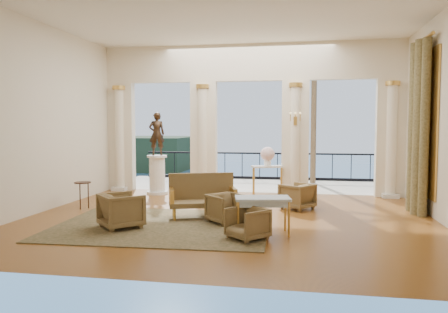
% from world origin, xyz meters
% --- Properties ---
extents(floor, '(9.00, 9.00, 0.00)m').
position_xyz_m(floor, '(0.00, 0.00, 0.00)').
color(floor, '#43230F').
rests_on(floor, ground).
extents(room_walls, '(9.00, 9.00, 9.00)m').
position_xyz_m(room_walls, '(0.00, -1.12, 2.88)').
color(room_walls, beige).
rests_on(room_walls, ground).
extents(arcade, '(9.00, 0.56, 4.50)m').
position_xyz_m(arcade, '(-0.00, 3.82, 2.58)').
color(arcade, '#F4E0C3').
rests_on(arcade, ground).
extents(terrace, '(10.00, 3.60, 0.10)m').
position_xyz_m(terrace, '(0.00, 5.80, -0.05)').
color(terrace, '#A79E8B').
rests_on(terrace, ground).
extents(balustrade, '(9.00, 0.06, 1.03)m').
position_xyz_m(balustrade, '(0.00, 7.40, 0.41)').
color(balustrade, black).
rests_on(balustrade, terrace).
extents(palm_tree, '(2.00, 2.00, 4.50)m').
position_xyz_m(palm_tree, '(2.00, 6.60, 4.09)').
color(palm_tree, '#4C3823').
rests_on(palm_tree, terrace).
extents(headland, '(22.00, 18.00, 6.00)m').
position_xyz_m(headland, '(-30.00, 70.00, -3.00)').
color(headland, black).
rests_on(headland, sea).
extents(sea, '(160.00, 160.00, 0.00)m').
position_xyz_m(sea, '(0.00, 60.00, -6.00)').
color(sea, '#1F517E').
rests_on(sea, ground).
extents(curtain, '(0.33, 1.40, 4.09)m').
position_xyz_m(curtain, '(4.28, 1.50, 2.02)').
color(curtain, '#483F22').
rests_on(curtain, ground).
extents(window_frame, '(0.04, 1.60, 3.40)m').
position_xyz_m(window_frame, '(4.47, 1.50, 2.10)').
color(window_frame, gold).
rests_on(window_frame, room_walls).
extents(wall_sconce, '(0.30, 0.11, 0.33)m').
position_xyz_m(wall_sconce, '(1.40, 3.51, 2.23)').
color(wall_sconce, gold).
rests_on(wall_sconce, arcade).
extents(rug, '(4.47, 3.54, 0.02)m').
position_xyz_m(rug, '(-1.21, -0.86, 0.01)').
color(rug, '#2E361B').
rests_on(rug, ground).
extents(armchair_a, '(0.91, 0.91, 0.69)m').
position_xyz_m(armchair_a, '(0.04, -0.38, 0.34)').
color(armchair_a, '#45301A').
rests_on(armchair_a, ground).
extents(armchair_b, '(0.85, 0.85, 0.64)m').
position_xyz_m(armchair_b, '(0.65, -1.64, 0.32)').
color(armchair_b, '#45301A').
rests_on(armchair_b, ground).
extents(armchair_c, '(0.93, 0.94, 0.71)m').
position_xyz_m(armchair_c, '(1.50, 1.44, 0.35)').
color(armchair_c, '#45301A').
rests_on(armchair_c, ground).
extents(armchair_d, '(1.04, 1.04, 0.78)m').
position_xyz_m(armchair_d, '(-1.96, -1.20, 0.39)').
color(armchair_d, '#45301A').
rests_on(armchair_d, ground).
extents(settee, '(1.61, 1.09, 0.98)m').
position_xyz_m(settee, '(-0.60, 0.12, 0.49)').
color(settee, '#45301A').
rests_on(settee, ground).
extents(game_table, '(1.12, 0.74, 0.71)m').
position_xyz_m(game_table, '(0.88, -1.18, 0.63)').
color(game_table, '#ABC6DC').
rests_on(game_table, ground).
extents(pedestal, '(0.64, 0.64, 1.17)m').
position_xyz_m(pedestal, '(-2.69, 3.15, 0.56)').
color(pedestal, silver).
rests_on(pedestal, ground).
extents(statue, '(0.55, 0.47, 1.28)m').
position_xyz_m(statue, '(-2.69, 3.15, 1.81)').
color(statue, '#302115').
rests_on(statue, pedestal).
extents(console_table, '(0.99, 0.66, 0.87)m').
position_xyz_m(console_table, '(0.60, 3.55, 0.73)').
color(console_table, silver).
rests_on(console_table, ground).
extents(urn, '(0.42, 0.42, 0.56)m').
position_xyz_m(urn, '(0.60, 3.55, 1.19)').
color(urn, white).
rests_on(urn, console_table).
extents(side_table, '(0.41, 0.41, 0.67)m').
position_xyz_m(side_table, '(-3.75, 0.60, 0.57)').
color(side_table, black).
rests_on(side_table, ground).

